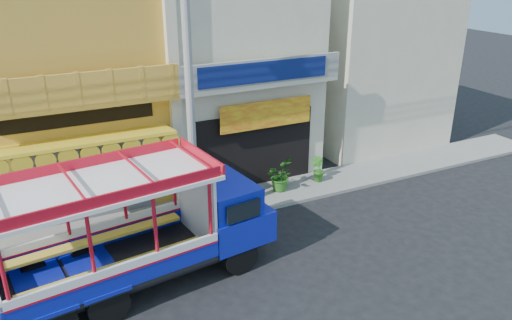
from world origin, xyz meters
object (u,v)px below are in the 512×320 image
at_px(songthaew_truck, 156,225).
at_px(potted_plant_b, 318,169).
at_px(utility_pole, 193,71).
at_px(potted_plant_a, 279,176).

bearing_deg(songthaew_truck, potted_plant_b, 24.87).
bearing_deg(songthaew_truck, utility_pole, 50.04).
height_order(songthaew_truck, potted_plant_b, songthaew_truck).
relative_size(songthaew_truck, potted_plant_a, 6.80).
height_order(utility_pole, potted_plant_a, utility_pole).
bearing_deg(utility_pole, songthaew_truck, -129.96).
relative_size(utility_pole, potted_plant_a, 24.96).
distance_m(potted_plant_a, potted_plant_b, 1.70).
height_order(utility_pole, songthaew_truck, utility_pole).
bearing_deg(potted_plant_a, utility_pole, 132.93).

